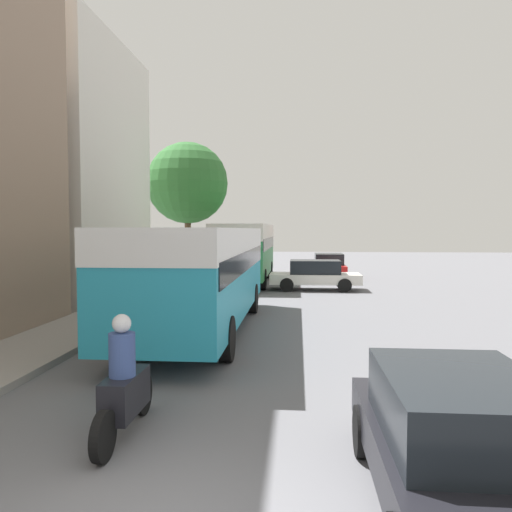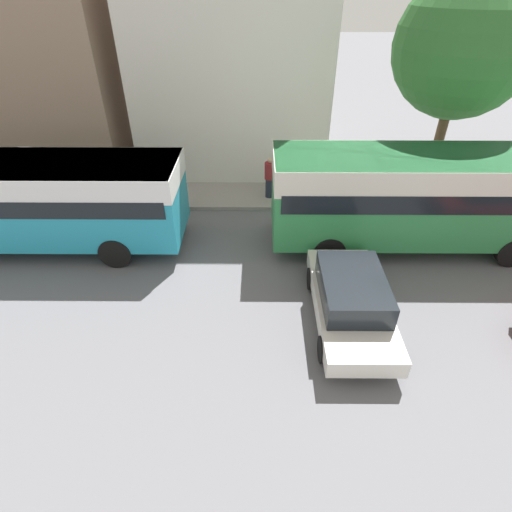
% 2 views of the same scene
% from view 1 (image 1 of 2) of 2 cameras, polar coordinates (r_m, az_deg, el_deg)
% --- Properties ---
extents(building_far_terrace, '(5.60, 7.90, 10.60)m').
position_cam_1_polar(building_far_terrace, '(22.75, -21.82, 8.96)').
color(building_far_terrace, silver).
rests_on(building_far_terrace, ground_plane).
extents(bus_lead, '(2.65, 10.26, 2.91)m').
position_cam_1_polar(bus_lead, '(14.12, -6.30, -0.93)').
color(bus_lead, teal).
rests_on(bus_lead, ground_plane).
extents(bus_following, '(2.59, 9.15, 3.14)m').
position_cam_1_polar(bus_following, '(26.55, -1.24, 1.23)').
color(bus_following, '#2D8447').
rests_on(bus_following, ground_plane).
extents(motorcycle_behind_lead, '(0.38, 2.24, 1.73)m').
position_cam_1_polar(motorcycle_behind_lead, '(7.37, -14.83, -14.39)').
color(motorcycle_behind_lead, black).
rests_on(motorcycle_behind_lead, ground_plane).
extents(car_crossing, '(1.81, 3.95, 1.43)m').
position_cam_1_polar(car_crossing, '(5.74, 22.26, -19.01)').
color(car_crossing, black).
rests_on(car_crossing, ground_plane).
extents(car_far_curb, '(4.26, 1.86, 1.42)m').
position_cam_1_polar(car_far_curb, '(23.85, 6.76, -2.10)').
color(car_far_curb, silver).
rests_on(car_far_curb, ground_plane).
extents(car_distant, '(1.93, 3.93, 1.44)m').
position_cam_1_polar(car_distant, '(30.08, 8.32, -1.02)').
color(car_distant, red).
rests_on(car_distant, ground_plane).
extents(pedestrian_near_curb, '(0.42, 0.42, 1.64)m').
position_cam_1_polar(pedestrian_near_curb, '(22.71, -10.51, -1.79)').
color(pedestrian_near_curb, '#232838').
rests_on(pedestrian_near_curb, sidewalk).
extents(street_tree, '(4.62, 4.62, 7.68)m').
position_cam_1_polar(street_tree, '(28.96, -7.84, 8.23)').
color(street_tree, brown).
rests_on(street_tree, sidewalk).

